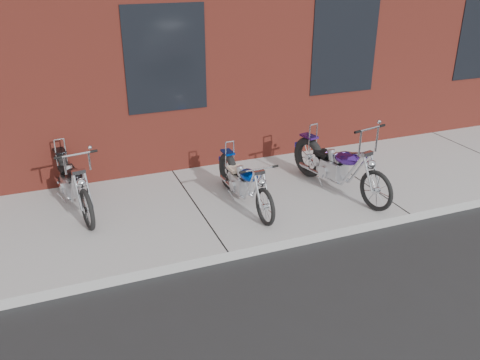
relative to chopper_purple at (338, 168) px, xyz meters
name	(u,v)px	position (x,y,z in m)	size (l,w,h in m)	color
ground	(228,261)	(-2.38, -1.17, -0.56)	(120.00, 120.00, 0.00)	black
sidewalk	(196,209)	(-2.38, 0.33, -0.49)	(22.00, 3.00, 0.15)	#A0A0A0
chopper_purple	(338,168)	(0.00, 0.00, 0.00)	(0.71, 2.26, 1.28)	black
chopper_blue	(244,183)	(-1.64, 0.11, -0.05)	(0.49, 2.00, 0.87)	black
chopper_third	(73,184)	(-4.17, 0.97, -0.02)	(0.58, 2.16, 1.10)	black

